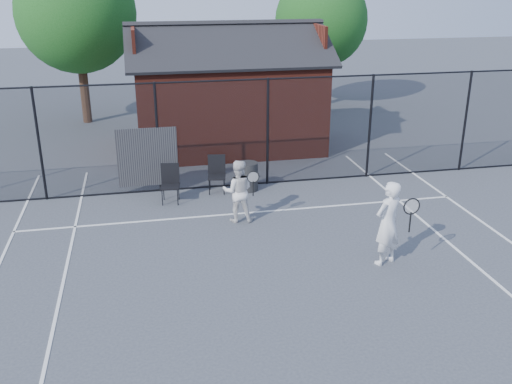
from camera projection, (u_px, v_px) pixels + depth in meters
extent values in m
plane|color=#3F4348|center=(274.00, 270.00, 11.50)|extent=(80.00, 80.00, 0.00)
cube|color=white|center=(246.00, 213.00, 14.24)|extent=(11.00, 0.06, 0.01)
cube|color=white|center=(47.00, 357.00, 8.89)|extent=(0.06, 18.00, 0.01)
cube|color=white|center=(247.00, 215.00, 14.10)|extent=(0.06, 0.30, 0.01)
cylinder|color=black|center=(39.00, 145.00, 14.58)|extent=(0.07, 0.07, 3.00)
cylinder|color=black|center=(158.00, 138.00, 15.15)|extent=(0.07, 0.07, 3.00)
cylinder|color=black|center=(268.00, 132.00, 15.72)|extent=(0.07, 0.07, 3.00)
cylinder|color=black|center=(370.00, 127.00, 16.28)|extent=(0.07, 0.07, 3.00)
cylinder|color=black|center=(465.00, 122.00, 16.85)|extent=(0.07, 0.07, 3.00)
cylinder|color=black|center=(231.00, 80.00, 15.00)|extent=(22.00, 0.04, 0.04)
cylinder|color=black|center=(233.00, 185.00, 16.06)|extent=(22.00, 0.04, 0.04)
cube|color=black|center=(232.00, 134.00, 15.53)|extent=(22.00, 3.00, 0.01)
cube|color=black|center=(148.00, 157.00, 15.25)|extent=(1.60, 0.04, 1.60)
cube|color=maroon|center=(227.00, 103.00, 19.28)|extent=(6.00, 4.00, 3.00)
cube|color=black|center=(231.00, 45.00, 17.64)|extent=(6.50, 2.36, 1.32)
cube|color=black|center=(221.00, 38.00, 19.47)|extent=(6.50, 2.36, 1.32)
cube|color=maroon|center=(134.00, 44.00, 17.99)|extent=(0.10, 2.80, 1.06)
cube|color=maroon|center=(313.00, 39.00, 19.11)|extent=(0.10, 2.80, 1.06)
cylinder|color=#342414|center=(85.00, 91.00, 22.53)|extent=(0.36, 0.36, 2.52)
sphere|color=#144814|center=(76.00, 13.00, 21.48)|extent=(4.48, 4.48, 4.48)
cylinder|color=#342414|center=(319.00, 81.00, 25.39)|extent=(0.36, 0.36, 2.23)
sphere|color=#144814|center=(321.00, 20.00, 24.46)|extent=(3.97, 3.97, 3.97)
imported|color=white|center=(388.00, 223.00, 11.48)|extent=(0.77, 0.66, 1.79)
torus|color=black|center=(412.00, 206.00, 11.04)|extent=(0.35, 0.03, 0.35)
cylinder|color=black|center=(410.00, 222.00, 11.16)|extent=(0.03, 0.03, 0.43)
imported|color=silver|center=(238.00, 191.00, 13.54)|extent=(0.82, 0.68, 1.53)
torus|color=black|center=(253.00, 177.00, 13.17)|extent=(0.30, 0.02, 0.30)
cylinder|color=black|center=(253.00, 189.00, 13.27)|extent=(0.03, 0.03, 0.37)
cube|color=black|center=(170.00, 185.00, 14.73)|extent=(0.54, 0.56, 0.99)
cube|color=black|center=(217.00, 175.00, 15.43)|extent=(0.55, 0.57, 0.99)
cylinder|color=#262626|center=(248.00, 176.00, 15.63)|extent=(0.62, 0.62, 0.79)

